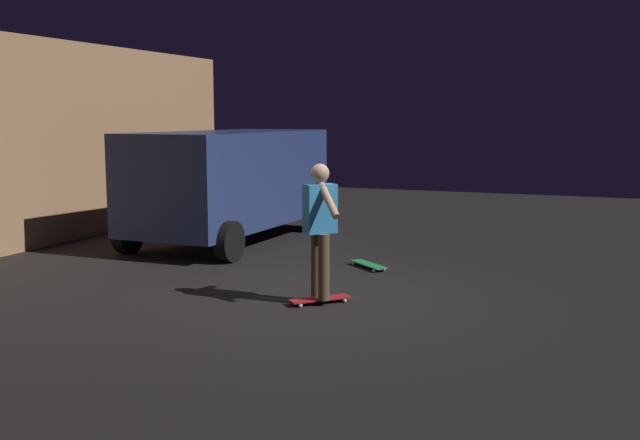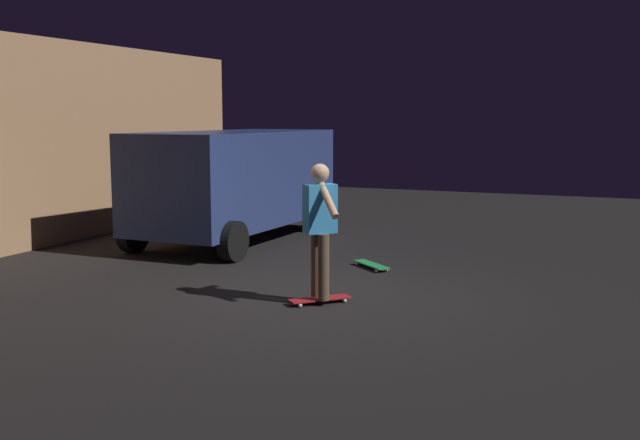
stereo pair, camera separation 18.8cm
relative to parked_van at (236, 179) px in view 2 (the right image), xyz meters
name	(u,v)px [view 2 (the right image)]	position (x,y,z in m)	size (l,w,h in m)	color
ground_plane	(314,297)	(-3.45, -3.07, -1.16)	(28.00, 28.00, 0.00)	black
parked_van	(236,179)	(0.00, 0.00, 0.00)	(4.66, 2.32, 2.03)	navy
skateboard_ridden	(320,299)	(-3.71, -3.26, -1.11)	(0.70, 0.68, 0.07)	#AD1E23
skateboard_spare	(371,265)	(-1.42, -3.14, -1.11)	(0.66, 0.72, 0.07)	green
skater	(320,221)	(-3.71, -3.26, -0.12)	(0.74, 0.77, 1.67)	brown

